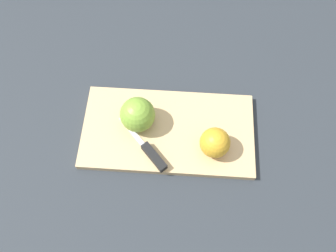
% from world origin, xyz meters
% --- Properties ---
extents(ground_plane, '(4.00, 4.00, 0.00)m').
position_xyz_m(ground_plane, '(0.00, 0.00, 0.00)').
color(ground_plane, '#282D33').
extents(cutting_board, '(0.43, 0.23, 0.02)m').
position_xyz_m(cutting_board, '(0.00, 0.00, 0.01)').
color(cutting_board, tan).
rests_on(cutting_board, ground_plane).
extents(apple_half_left, '(0.07, 0.07, 0.07)m').
position_xyz_m(apple_half_left, '(-0.11, 0.04, 0.06)').
color(apple_half_left, gold).
rests_on(apple_half_left, cutting_board).
extents(apple_half_right, '(0.09, 0.09, 0.09)m').
position_xyz_m(apple_half_right, '(0.08, -0.01, 0.06)').
color(apple_half_right, olive).
rests_on(apple_half_right, cutting_board).
extents(knife, '(0.13, 0.14, 0.02)m').
position_xyz_m(knife, '(0.03, 0.07, 0.03)').
color(knife, silver).
rests_on(knife, cutting_board).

